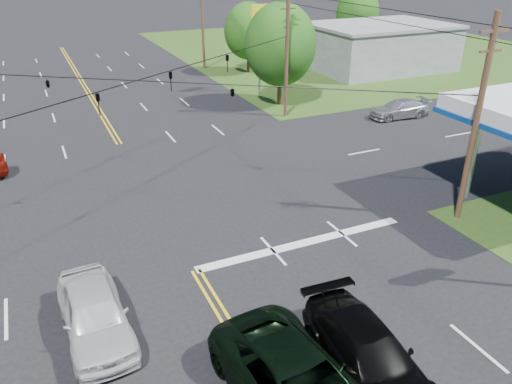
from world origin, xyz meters
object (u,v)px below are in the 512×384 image
pole_se (477,120)px  tree_far_r (357,13)px  pole_ne (287,52)px  pickup_white (94,314)px  retail_ne (379,48)px  tree_right_b (248,31)px  suv_black (368,354)px  tree_right_a (280,45)px  pole_right_far (202,19)px

pole_se → tree_far_r: bearing=61.7°
tree_far_r → pole_ne: bearing=-135.0°
pole_se → pickup_white: (-17.18, -1.13, -4.05)m
retail_ne → pole_ne: (-17.00, -11.00, 2.72)m
pole_se → tree_far_r: pole_se is taller
pole_ne → tree_right_b: size_ratio=1.34×
pole_ne → suv_black: size_ratio=1.70×
pole_ne → pickup_white: 26.03m
tree_right_a → tree_right_b: 12.27m
pole_ne → tree_far_r: pole_ne is taller
pole_ne → pole_right_far: 19.00m
retail_ne → pole_right_far: pole_right_far is taller
pole_se → tree_right_a: pole_se is taller
pole_se → pickup_white: bearing=-176.2°
tree_right_a → tree_far_r: 26.91m
pole_right_far → tree_right_a: size_ratio=1.22×
tree_far_r → pickup_white: 55.51m
pole_right_far → tree_right_b: (3.50, -4.00, -0.95)m
retail_ne → suv_black: (-27.00, -35.39, -1.39)m
tree_right_b → suv_black: size_ratio=1.27×
tree_far_r → suv_black: tree_far_r is taller
tree_right_a → tree_right_b: (2.50, 12.00, -0.65)m
retail_ne → pickup_white: (-34.18, -30.13, -1.34)m
pole_ne → tree_right_a: size_ratio=1.16×
tree_right_a → tree_far_r: bearing=42.0°
pole_se → tree_far_r: 44.30m
suv_black → pickup_white: (-7.18, 5.26, 0.05)m
tree_right_a → pickup_white: 28.92m
retail_ne → tree_right_b: size_ratio=1.98×
pole_se → suv_black: pole_se is taller
suv_black → tree_right_a: bearing=71.6°
pole_se → pole_ne: size_ratio=1.00×
pole_se → pickup_white: size_ratio=1.88×
retail_ne → pole_right_far: bearing=154.8°
pole_se → tree_right_a: bearing=87.3°
pole_se → pole_right_far: bearing=90.0°
pole_ne → pole_right_far: size_ratio=0.95×
pole_se → pickup_white: 17.68m
retail_ne → pickup_white: size_ratio=2.77×
pole_right_far → suv_black: (-10.00, -43.39, -4.36)m
tree_right_a → suv_black: (-11.00, -27.39, -4.06)m
pole_ne → tree_far_r: (21.00, 21.00, -0.37)m
tree_right_a → pickup_white: (-18.18, -22.13, -4.01)m
pole_right_far → tree_far_r: (21.00, 2.00, -0.62)m
retail_ne → tree_far_r: 11.02m
tree_right_b → tree_far_r: (17.50, 6.00, 0.33)m
retail_ne → pole_ne: 20.43m
pole_right_far → tree_far_r: 21.10m
pole_ne → tree_right_a: bearing=71.6°
pole_ne → tree_right_a: pole_ne is taller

